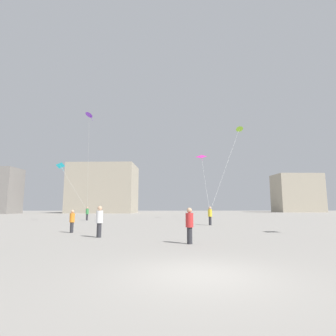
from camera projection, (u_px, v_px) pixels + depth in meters
name	position (u px, v px, depth m)	size (l,w,h in m)	color
ground_plane	(200.00, 275.00, 7.07)	(300.00, 300.00, 0.00)	gray
person_in_orange	(72.00, 220.00, 19.00)	(0.35, 0.35, 1.59)	#2D2D33
person_in_white	(99.00, 220.00, 16.06)	(0.40, 0.40, 1.85)	#2D2D33
person_in_yellow	(210.00, 215.00, 27.16)	(0.41, 0.41, 1.86)	#2D2D33
person_in_red	(189.00, 224.00, 13.21)	(0.38, 0.38, 1.75)	#2D2D33
person_in_green	(87.00, 213.00, 37.42)	(0.41, 0.41, 1.86)	#2D2D33
kite_violet_diamond	(89.00, 116.00, 33.39)	(1.90, 6.64, 12.17)	purple
kite_magenta_delta	(201.00, 158.00, 43.30)	(2.56, 15.98, 9.00)	#D12899
kite_lime_diamond	(239.00, 129.00, 45.34)	(9.15, 16.79, 14.09)	#8CD12D
kite_cyan_delta	(61.00, 167.00, 38.25)	(4.58, 1.09, 6.71)	#1EB2C6
building_centre_hall	(104.00, 189.00, 90.23)	(21.99, 17.08, 15.92)	#A39984
building_right_hall	(297.00, 193.00, 104.03)	(16.78, 10.66, 14.56)	#A39984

